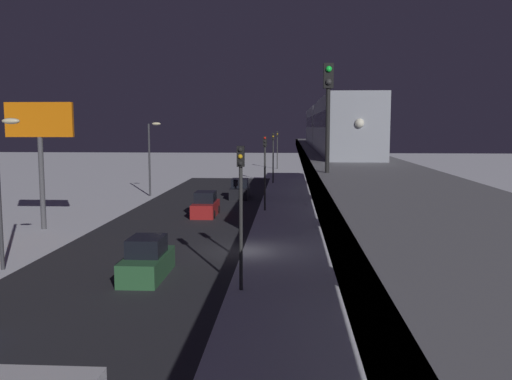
{
  "coord_description": "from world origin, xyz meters",
  "views": [
    {
      "loc": [
        -2.89,
        31.76,
        7.25
      ],
      "look_at": [
        0.05,
        -16.71,
        1.66
      ],
      "focal_mm": 39.02,
      "sensor_mm": 36.0,
      "label": 1
    }
  ],
  "objects_px": {
    "traffic_light_near": "(241,196)",
    "rail_signal": "(328,99)",
    "subway_train": "(331,125)",
    "traffic_light_far": "(273,150)",
    "traffic_light_distant": "(277,144)",
    "commercial_billboard": "(40,132)",
    "sedan_red": "(205,206)",
    "traffic_light_mid": "(265,162)",
    "sedan_green": "(147,261)",
    "sedan_black": "(240,190)"
  },
  "relations": [
    {
      "from": "traffic_light_near",
      "to": "rail_signal",
      "type": "bearing_deg",
      "value": 137.05
    },
    {
      "from": "traffic_light_near",
      "to": "sedan_green",
      "type": "bearing_deg",
      "value": -20.97
    },
    {
      "from": "rail_signal",
      "to": "traffic_light_mid",
      "type": "distance_m",
      "value": 27.39
    },
    {
      "from": "sedan_red",
      "to": "traffic_light_near",
      "type": "height_order",
      "value": "traffic_light_near"
    },
    {
      "from": "rail_signal",
      "to": "traffic_light_near",
      "type": "height_order",
      "value": "rail_signal"
    },
    {
      "from": "sedan_green",
      "to": "traffic_light_distant",
      "type": "relative_size",
      "value": 0.69
    },
    {
      "from": "subway_train",
      "to": "sedan_green",
      "type": "bearing_deg",
      "value": 62.3
    },
    {
      "from": "sedan_red",
      "to": "traffic_light_far",
      "type": "distance_m",
      "value": 27.34
    },
    {
      "from": "sedan_red",
      "to": "commercial_billboard",
      "type": "bearing_deg",
      "value": -147.9
    },
    {
      "from": "sedan_black",
      "to": "traffic_light_distant",
      "type": "relative_size",
      "value": 0.67
    },
    {
      "from": "sedan_red",
      "to": "commercial_billboard",
      "type": "relative_size",
      "value": 0.49
    },
    {
      "from": "rail_signal",
      "to": "sedan_green",
      "type": "relative_size",
      "value": 0.9
    },
    {
      "from": "sedan_black",
      "to": "traffic_light_far",
      "type": "bearing_deg",
      "value": 79.35
    },
    {
      "from": "traffic_light_far",
      "to": "traffic_light_mid",
      "type": "bearing_deg",
      "value": 90.0
    },
    {
      "from": "traffic_light_distant",
      "to": "commercial_billboard",
      "type": "height_order",
      "value": "commercial_billboard"
    },
    {
      "from": "subway_train",
      "to": "sedan_red",
      "type": "distance_m",
      "value": 12.05
    },
    {
      "from": "sedan_red",
      "to": "traffic_light_far",
      "type": "height_order",
      "value": "traffic_light_far"
    },
    {
      "from": "sedan_green",
      "to": "commercial_billboard",
      "type": "relative_size",
      "value": 0.5
    },
    {
      "from": "subway_train",
      "to": "commercial_billboard",
      "type": "relative_size",
      "value": 4.14
    },
    {
      "from": "commercial_billboard",
      "to": "traffic_light_mid",
      "type": "bearing_deg",
      "value": -147.4
    },
    {
      "from": "sedan_red",
      "to": "commercial_billboard",
      "type": "xyz_separation_m",
      "value": [
        10.55,
        6.62,
        6.04
      ]
    },
    {
      "from": "commercial_billboard",
      "to": "sedan_red",
      "type": "bearing_deg",
      "value": -147.9
    },
    {
      "from": "sedan_green",
      "to": "sedan_black",
      "type": "relative_size",
      "value": 1.03
    },
    {
      "from": "sedan_green",
      "to": "traffic_light_mid",
      "type": "xyz_separation_m",
      "value": [
        -4.7,
        -21.78,
        3.4
      ]
    },
    {
      "from": "traffic_light_distant",
      "to": "rail_signal",
      "type": "bearing_deg",
      "value": 92.72
    },
    {
      "from": "rail_signal",
      "to": "traffic_light_near",
      "type": "distance_m",
      "value": 6.29
    },
    {
      "from": "traffic_light_far",
      "to": "commercial_billboard",
      "type": "distance_m",
      "value": 36.75
    },
    {
      "from": "sedan_red",
      "to": "subway_train",
      "type": "bearing_deg",
      "value": 3.53
    },
    {
      "from": "subway_train",
      "to": "traffic_light_distant",
      "type": "relative_size",
      "value": 5.76
    },
    {
      "from": "rail_signal",
      "to": "traffic_light_far",
      "type": "distance_m",
      "value": 50.72
    },
    {
      "from": "sedan_black",
      "to": "traffic_light_near",
      "type": "relative_size",
      "value": 0.67
    },
    {
      "from": "sedan_green",
      "to": "traffic_light_mid",
      "type": "bearing_deg",
      "value": 77.82
    },
    {
      "from": "commercial_billboard",
      "to": "sedan_green",
      "type": "bearing_deg",
      "value": 131.25
    },
    {
      "from": "sedan_red",
      "to": "sedan_black",
      "type": "bearing_deg",
      "value": 80.95
    },
    {
      "from": "sedan_green",
      "to": "traffic_light_far",
      "type": "distance_m",
      "value": 45.73
    },
    {
      "from": "sedan_red",
      "to": "traffic_light_distant",
      "type": "relative_size",
      "value": 0.68
    },
    {
      "from": "subway_train",
      "to": "traffic_light_far",
      "type": "relative_size",
      "value": 5.76
    },
    {
      "from": "traffic_light_mid",
      "to": "sedan_red",
      "type": "bearing_deg",
      "value": 33.71
    },
    {
      "from": "sedan_green",
      "to": "commercial_billboard",
      "type": "height_order",
      "value": "commercial_billboard"
    },
    {
      "from": "rail_signal",
      "to": "sedan_green",
      "type": "xyz_separation_m",
      "value": [
        8.22,
        -5.08,
        -7.45
      ]
    },
    {
      "from": "rail_signal",
      "to": "commercial_billboard",
      "type": "relative_size",
      "value": 0.45
    },
    {
      "from": "rail_signal",
      "to": "traffic_light_far",
      "type": "relative_size",
      "value": 0.62
    },
    {
      "from": "traffic_light_mid",
      "to": "traffic_light_far",
      "type": "distance_m",
      "value": 23.58
    },
    {
      "from": "commercial_billboard",
      "to": "traffic_light_near",
      "type": "bearing_deg",
      "value": 137.79
    },
    {
      "from": "subway_train",
      "to": "commercial_billboard",
      "type": "bearing_deg",
      "value": 19.31
    },
    {
      "from": "rail_signal",
      "to": "sedan_black",
      "type": "height_order",
      "value": "rail_signal"
    },
    {
      "from": "sedan_green",
      "to": "traffic_light_far",
      "type": "relative_size",
      "value": 0.69
    },
    {
      "from": "sedan_black",
      "to": "commercial_billboard",
      "type": "bearing_deg",
      "value": -124.58
    },
    {
      "from": "sedan_green",
      "to": "traffic_light_near",
      "type": "relative_size",
      "value": 0.69
    },
    {
      "from": "sedan_green",
      "to": "traffic_light_near",
      "type": "distance_m",
      "value": 6.07
    }
  ]
}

